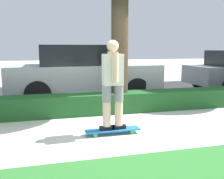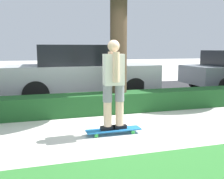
% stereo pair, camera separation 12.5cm
% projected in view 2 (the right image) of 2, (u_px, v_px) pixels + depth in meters
% --- Properties ---
extents(ground_plane, '(60.00, 60.00, 0.00)m').
position_uv_depth(ground_plane, '(126.00, 133.00, 4.82)').
color(ground_plane, beige).
extents(street_asphalt, '(18.17, 5.00, 0.01)m').
position_uv_depth(street_asphalt, '(85.00, 94.00, 8.80)').
color(street_asphalt, '#2D2D30').
rests_on(street_asphalt, ground_plane).
extents(hedge_row, '(18.17, 0.60, 0.47)m').
position_uv_depth(hedge_row, '(104.00, 103.00, 6.30)').
color(hedge_row, '#1E5123').
rests_on(hedge_row, ground_plane).
extents(skateboard, '(1.00, 0.24, 0.09)m').
position_uv_depth(skateboard, '(114.00, 130.00, 4.74)').
color(skateboard, '#1E6BAD').
rests_on(skateboard, ground_plane).
extents(skater_person, '(0.48, 0.41, 1.59)m').
position_uv_depth(skater_person, '(114.00, 83.00, 4.60)').
color(skater_person, black).
rests_on(skater_person, skateboard).
extents(parked_car_middle, '(4.45, 1.84, 1.63)m').
position_uv_depth(parked_car_middle, '(81.00, 71.00, 7.86)').
color(parked_car_middle, '#B7B7BC').
rests_on(parked_car_middle, ground_plane).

